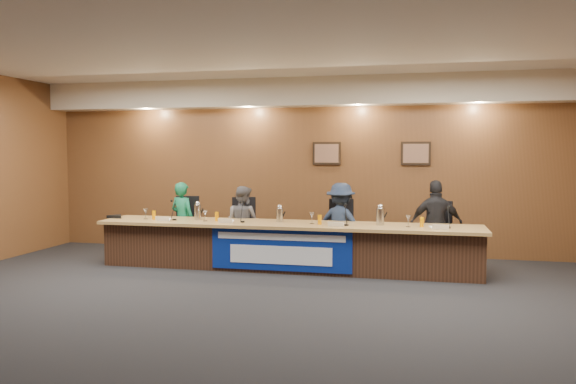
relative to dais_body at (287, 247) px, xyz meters
name	(u,v)px	position (x,y,z in m)	size (l,w,h in m)	color
floor	(242,310)	(0.00, -2.40, -0.35)	(10.00, 10.00, 0.00)	black
ceiling	(240,37)	(0.00, -2.40, 2.85)	(10.00, 8.00, 0.04)	silver
wall_back	(306,167)	(0.00, 1.60, 1.25)	(10.00, 0.04, 3.20)	brown
soffit	(303,92)	(0.00, 1.35, 2.60)	(10.00, 0.50, 0.50)	beige
dais_body	(287,247)	(0.00, 0.00, 0.00)	(6.00, 0.80, 0.70)	#392216
dais_top	(286,224)	(0.00, -0.05, 0.38)	(6.10, 0.95, 0.05)	#A17A44
banner	(281,250)	(0.00, -0.41, 0.03)	(2.20, 0.02, 0.65)	navy
banner_text_upper	(280,237)	(0.00, -0.43, 0.23)	(2.00, 0.01, 0.10)	silver
banner_text_lower	(280,255)	(0.00, -0.43, -0.05)	(1.60, 0.01, 0.28)	silver
wall_photo_left	(327,153)	(0.40, 1.57, 1.50)	(0.52, 0.04, 0.42)	black
wall_photo_right	(416,153)	(2.00, 1.57, 1.50)	(0.52, 0.04, 0.42)	black
panelist_a	(183,220)	(-2.02, 0.55, 0.32)	(0.49, 0.32, 1.35)	#0F5E3D
panelist_b	(243,223)	(-0.91, 0.55, 0.29)	(0.63, 0.49, 1.29)	#56555A
panelist_c	(341,224)	(0.80, 0.55, 0.33)	(0.88, 0.51, 1.37)	#182339
panelist_d	(436,225)	(2.33, 0.55, 0.36)	(0.84, 0.35, 1.43)	black
office_chair_a	(185,230)	(-2.02, 0.65, 0.13)	(0.48, 0.48, 0.08)	black
office_chair_b	(244,232)	(-0.91, 0.65, 0.13)	(0.48, 0.48, 0.08)	black
office_chair_c	(342,235)	(0.80, 0.65, 0.13)	(0.48, 0.48, 0.08)	black
office_chair_d	(436,238)	(2.33, 0.65, 0.13)	(0.48, 0.48, 0.08)	black
nameplate_a	(162,219)	(-2.01, -0.29, 0.45)	(0.24, 0.06, 0.09)	white
microphone_a	(174,220)	(-1.88, -0.11, 0.41)	(0.07, 0.07, 0.02)	black
juice_glass_a	(154,215)	(-2.25, -0.10, 0.47)	(0.06, 0.06, 0.15)	orange
water_glass_a	(146,214)	(-2.40, -0.10, 0.49)	(0.08, 0.08, 0.18)	silver
nameplate_b	(225,220)	(-0.93, -0.30, 0.45)	(0.24, 0.06, 0.09)	white
microphone_b	(242,222)	(-0.70, -0.12, 0.41)	(0.07, 0.07, 0.02)	black
juice_glass_b	(217,216)	(-1.15, -0.06, 0.47)	(0.06, 0.06, 0.15)	orange
water_glass_b	(205,216)	(-1.33, -0.12, 0.49)	(0.08, 0.08, 0.18)	silver
nameplate_c	(336,224)	(0.84, -0.34, 0.45)	(0.24, 0.06, 0.09)	white
microphone_c	(346,225)	(0.98, -0.16, 0.41)	(0.07, 0.07, 0.02)	black
juice_glass_c	(320,220)	(0.56, -0.13, 0.47)	(0.06, 0.06, 0.15)	orange
water_glass_c	(312,218)	(0.43, -0.08, 0.49)	(0.08, 0.08, 0.18)	silver
nameplate_d	(441,227)	(2.36, -0.31, 0.45)	(0.24, 0.06, 0.09)	white
microphone_d	(448,227)	(2.48, -0.12, 0.41)	(0.07, 0.07, 0.02)	black
juice_glass_d	(422,222)	(2.10, -0.08, 0.47)	(0.06, 0.06, 0.15)	orange
water_glass_d	(408,221)	(1.90, -0.14, 0.49)	(0.08, 0.08, 0.18)	silver
carafe_left	(198,212)	(-1.52, 0.02, 0.53)	(0.11, 0.11, 0.25)	silver
carafe_mid	(280,215)	(-0.12, 0.06, 0.51)	(0.11, 0.11, 0.22)	silver
carafe_right	(380,217)	(1.48, 0.02, 0.53)	(0.12, 0.12, 0.26)	silver
speakerphone	(116,216)	(-2.98, -0.03, 0.43)	(0.32, 0.32, 0.05)	black
paper_stack	(437,227)	(2.33, -0.07, 0.40)	(0.22, 0.30, 0.01)	white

